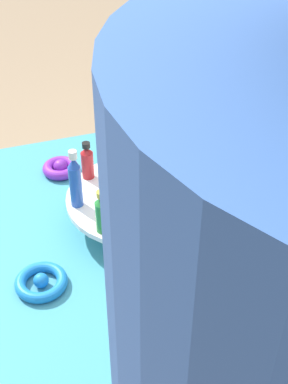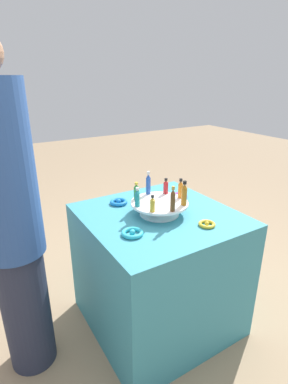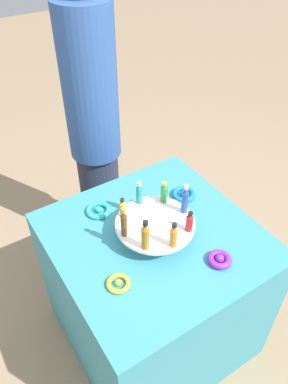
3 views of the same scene
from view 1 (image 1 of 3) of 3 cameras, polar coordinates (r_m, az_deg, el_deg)
name	(u,v)px [view 1 (image 1 of 3)]	position (r m, az deg, el deg)	size (l,w,h in m)	color
party_table	(139,323)	(1.50, -0.54, -13.85)	(0.81, 0.81, 0.74)	teal
display_stand	(138,205)	(1.20, -0.65, -1.39)	(0.32, 0.32, 0.07)	white
bottle_gold	(193,200)	(1.11, 5.25, -0.89)	(0.03, 0.03, 0.09)	gold
bottle_brown	(197,164)	(1.18, 5.70, 2.99)	(0.03, 0.03, 0.13)	brown
bottle_amber	(168,143)	(1.24, 2.59, 5.20)	(0.03, 0.03, 0.14)	#AD6B19
bottle_orange	(124,144)	(1.26, -2.10, 5.19)	(0.03, 0.03, 0.11)	orange
bottle_red	(87,162)	(1.22, -6.07, 3.24)	(0.03, 0.03, 0.09)	#B21E23
bottle_blue	(75,181)	(1.13, -7.35, 1.18)	(0.03, 0.03, 0.14)	#234CAD
bottle_green	(102,213)	(1.07, -4.48, -2.24)	(0.03, 0.03, 0.10)	#288438
bottle_teal	(153,217)	(1.05, 1.01, -2.66)	(0.03, 0.03, 0.11)	teal
ribbon_bow_purple	(61,168)	(1.39, -8.89, 2.57)	(0.09, 0.09, 0.04)	purple
ribbon_bow_blue	(41,282)	(1.10, -10.91, -9.40)	(0.11, 0.11, 0.03)	blue
ribbon_bow_teal	(237,278)	(1.10, 9.92, -9.07)	(0.11, 0.11, 0.03)	#2DB7CC
ribbon_bow_gold	(212,167)	(1.40, 7.31, 2.65)	(0.09, 0.09, 0.02)	gold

